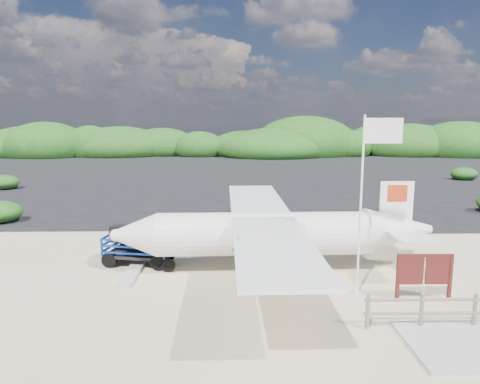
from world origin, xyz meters
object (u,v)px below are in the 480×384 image
(signboard, at_px, (422,300))
(aircraft_large, at_px, (403,181))
(flagpole, at_px, (356,294))
(crew_a, at_px, (237,220))
(crew_c, at_px, (282,219))
(crew_b, at_px, (237,219))
(baggage_cart, at_px, (140,264))

(signboard, relative_size, aircraft_large, 0.13)
(flagpole, bearing_deg, crew_a, 117.63)
(crew_a, height_order, crew_c, crew_c)
(crew_b, height_order, aircraft_large, aircraft_large)
(baggage_cart, height_order, crew_a, crew_a)
(flagpole, xyz_separation_m, crew_b, (-3.89, 7.08, 0.95))
(crew_b, bearing_deg, baggage_cart, 29.05)
(crew_b, height_order, crew_c, crew_b)
(flagpole, height_order, aircraft_large, flagpole)
(crew_c, xyz_separation_m, aircraft_large, (13.96, 19.82, -0.92))
(crew_a, distance_m, crew_c, 2.29)
(crew_c, distance_m, aircraft_large, 24.26)
(crew_b, xyz_separation_m, aircraft_large, (16.18, 19.81, -0.95))
(aircraft_large, bearing_deg, baggage_cart, 48.62)
(crew_a, xyz_separation_m, aircraft_large, (16.21, 19.40, -0.79))
(flagpole, bearing_deg, crew_c, 103.30)
(crew_b, bearing_deg, crew_a, -101.60)
(signboard, distance_m, crew_a, 9.98)
(signboard, height_order, aircraft_large, aircraft_large)
(baggage_cart, bearing_deg, signboard, -9.93)
(flagpole, relative_size, crew_c, 3.20)
(flagpole, height_order, crew_c, flagpole)
(crew_c, bearing_deg, crew_a, -12.43)
(crew_a, distance_m, aircraft_large, 25.29)
(signboard, xyz_separation_m, crew_c, (-3.67, 7.57, 0.92))
(signboard, distance_m, crew_b, 9.65)
(crew_b, bearing_deg, flagpole, 103.92)
(aircraft_large, bearing_deg, crew_c, 53.92)
(flagpole, xyz_separation_m, aircraft_large, (12.29, 26.88, 0.00))
(crew_a, bearing_deg, baggage_cart, 27.63)
(baggage_cart, height_order, crew_b, crew_b)
(flagpole, bearing_deg, baggage_cart, 157.83)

